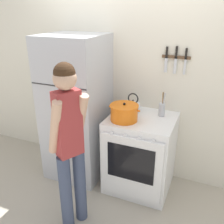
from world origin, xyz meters
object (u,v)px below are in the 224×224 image
(stove_range, at_px, (140,153))
(utensil_jar, at_px, (162,109))
(dutch_oven_pot, at_px, (124,113))
(refrigerator, at_px, (77,109))
(tea_kettle, at_px, (133,106))
(person, at_px, (69,141))

(stove_range, height_order, utensil_jar, utensil_jar)
(dutch_oven_pot, relative_size, utensil_jar, 1.22)
(refrigerator, height_order, utensil_jar, refrigerator)
(refrigerator, bearing_deg, tea_kettle, 11.79)
(tea_kettle, relative_size, utensil_jar, 0.80)
(refrigerator, xyz_separation_m, dutch_oven_pot, (0.67, -0.12, 0.11))
(tea_kettle, relative_size, person, 0.14)
(stove_range, height_order, tea_kettle, tea_kettle)
(utensil_jar, bearing_deg, dutch_oven_pot, -142.17)
(refrigerator, xyz_separation_m, tea_kettle, (0.69, 0.14, 0.09))
(utensil_jar, bearing_deg, tea_kettle, -178.77)
(refrigerator, relative_size, tea_kettle, 7.77)
(refrigerator, xyz_separation_m, person, (0.40, -0.80, 0.05))
(refrigerator, relative_size, dutch_oven_pot, 5.10)
(dutch_oven_pot, xyz_separation_m, person, (-0.27, -0.68, -0.06))
(stove_range, xyz_separation_m, utensil_jar, (0.19, 0.17, 0.53))
(dutch_oven_pot, distance_m, tea_kettle, 0.27)
(tea_kettle, distance_m, utensil_jar, 0.34)
(tea_kettle, xyz_separation_m, utensil_jar, (0.34, 0.01, 0.01))
(refrigerator, bearing_deg, person, -63.42)
(dutch_oven_pot, xyz_separation_m, tea_kettle, (0.01, 0.27, -0.02))
(dutch_oven_pot, bearing_deg, utensil_jar, 37.83)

